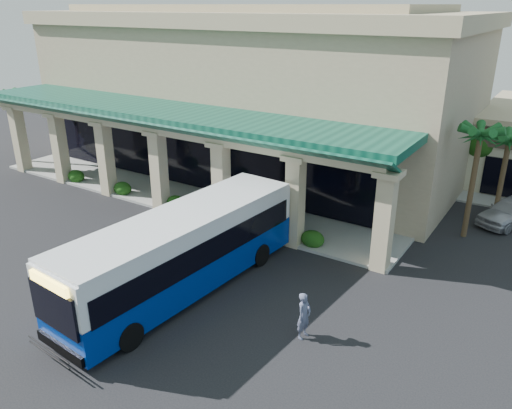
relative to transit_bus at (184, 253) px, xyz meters
The scene contains 10 objects.
ground 2.03m from the transit_bus, 70.22° to the left, with size 110.00×110.00×0.00m, color black.
main_building 19.05m from the transit_bus, 114.20° to the left, with size 30.80×14.80×11.35m, color tan, non-canonical shape.
arcade 10.98m from the transit_bus, 134.41° to the left, with size 30.00×6.20×5.70m, color #0A3E30, non-canonical shape.
palm_0 15.00m from the transit_bus, 53.56° to the left, with size 2.40×2.40×6.60m, color #144C1D, non-canonical shape.
palm_1 17.99m from the transit_bus, 56.68° to the left, with size 2.40×2.40×5.80m, color #144C1D, non-canonical shape.
palm_2 23.42m from the transit_bus, 161.29° to the left, with size 2.40×2.40×6.20m, color #144C1D, non-canonical shape.
broadleaf_tree 21.50m from the transit_bus, 68.55° to the left, with size 2.60×2.60×4.81m, color #163D0D, non-canonical shape.
transit_bus is the anchor object (origin of this frame).
pedestrian 5.85m from the transit_bus, ahead, with size 0.66×0.43×1.82m, color #4E546E.
car_silver 18.44m from the transit_bus, 54.91° to the left, with size 1.76×4.38×1.49m, color #A8A9B1.
Camera 1 is at (12.24, -14.88, 11.34)m, focal length 35.00 mm.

